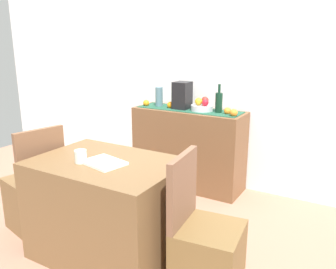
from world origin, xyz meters
TOP-DOWN VIEW (x-y plane):
  - ground_plane at (0.00, 0.00)m, footprint 6.40×6.40m
  - room_wall_rear at (0.00, 1.18)m, footprint 6.40×0.06m
  - sideboard_console at (-0.14, 0.92)m, footprint 1.19×0.42m
  - table_runner at (-0.14, 0.92)m, footprint 1.12×0.32m
  - fruit_bowl at (0.01, 0.92)m, footprint 0.23×0.23m
  - apple_left at (-0.02, 0.90)m, footprint 0.08×0.08m
  - apple_upper at (0.05, 0.89)m, footprint 0.07×0.07m
  - apple_rear at (0.01, 0.98)m, footprint 0.08×0.08m
  - wine_bottle at (0.19, 0.92)m, footprint 0.07×0.07m
  - coffee_maker at (-0.23, 0.92)m, footprint 0.16×0.18m
  - ceramic_vase at (-0.51, 0.92)m, footprint 0.08×0.08m
  - orange_loose_near_bowl at (-0.35, 0.89)m, footprint 0.07×0.07m
  - orange_loose_end at (-0.65, 0.87)m, footprint 0.07×0.07m
  - orange_loose_mid at (0.29, 0.90)m, footprint 0.07×0.07m
  - orange_loose_far at (0.38, 0.83)m, footprint 0.07×0.07m
  - dining_table at (-0.06, -0.53)m, footprint 1.04×0.73m
  - open_book at (-0.03, -0.58)m, footprint 0.32×0.27m
  - coffee_cup at (-0.19, -0.64)m, footprint 0.08×0.08m
  - chair_near_window at (-0.84, -0.54)m, footprint 0.48×0.48m
  - chair_by_corner at (0.73, -0.53)m, footprint 0.44×0.44m

SIDE VIEW (x-z plane):
  - ground_plane at x=0.00m, z-range -0.02..0.00m
  - chair_near_window at x=-0.84m, z-range -0.18..0.72m
  - chair_by_corner at x=0.73m, z-range -0.18..0.72m
  - dining_table at x=-0.06m, z-range 0.00..0.74m
  - sideboard_console at x=-0.14m, z-range 0.00..0.85m
  - open_book at x=-0.03m, z-range 0.74..0.76m
  - coffee_cup at x=-0.19m, z-range 0.74..0.83m
  - table_runner at x=-0.14m, z-range 0.85..0.86m
  - orange_loose_mid at x=0.29m, z-range 0.85..0.92m
  - fruit_bowl at x=0.01m, z-range 0.86..0.92m
  - orange_loose_end at x=-0.65m, z-range 0.85..0.92m
  - orange_loose_near_bowl at x=-0.35m, z-range 0.85..0.92m
  - orange_loose_far at x=0.38m, z-range 0.85..0.93m
  - apple_upper at x=0.05m, z-range 0.92..0.98m
  - apple_left at x=-0.02m, z-range 0.92..0.99m
  - apple_rear at x=0.01m, z-range 0.92..1.00m
  - ceramic_vase at x=-0.51m, z-range 0.85..1.07m
  - wine_bottle at x=0.19m, z-range 0.82..1.11m
  - coffee_maker at x=-0.23m, z-range 0.85..1.14m
  - room_wall_rear at x=0.00m, z-range 0.00..2.70m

